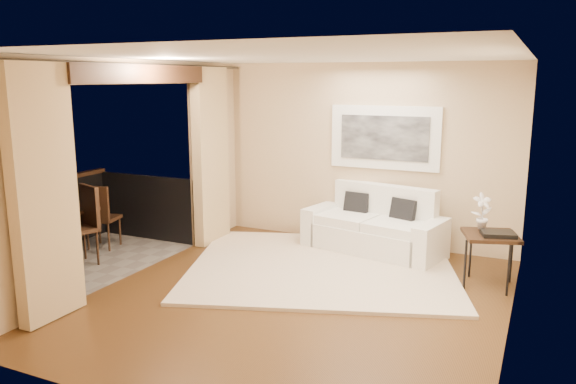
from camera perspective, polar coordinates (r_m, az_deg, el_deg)
The scene contains 18 objects.
floor at distance 6.53m, azimuth 0.93°, elevation -10.74°, with size 5.00×5.00×0.00m, color brown.
room_shell at distance 7.18m, azimuth -15.06°, elevation 11.50°, with size 5.00×6.40×5.00m.
balcony at distance 8.30m, azimuth -20.49°, elevation -5.29°, with size 1.81×2.60×1.17m.
curtains at distance 7.26m, azimuth -14.45°, elevation 2.12°, with size 0.16×4.80×2.64m.
artwork at distance 8.32m, azimuth 9.79°, elevation 5.46°, with size 1.62×0.07×0.92m.
rug at distance 7.52m, azimuth 3.43°, elevation -7.53°, with size 3.41×2.97×0.04m, color beige.
sofa at distance 8.20m, azimuth 8.89°, elevation -3.75°, with size 2.10×1.24×0.95m.
side_table at distance 7.13m, azimuth 19.86°, elevation -4.45°, with size 0.76×0.76×0.65m.
tray at distance 7.04m, azimuth 20.58°, elevation -4.00°, with size 0.38×0.28×0.05m, color black.
orchid at distance 7.24m, azimuth 19.12°, elevation -1.86°, with size 0.24×0.16×0.45m, color white.
bistro_table at distance 8.39m, azimuth -21.32°, elevation -2.11°, with size 0.66×0.66×0.70m.
balcony_chair_far at distance 8.61m, azimuth -18.64°, elevation -1.98°, with size 0.50×0.50×0.96m.
balcony_chair_near at distance 8.01m, azimuth -20.05°, elevation -2.56°, with size 0.59×0.59×1.07m.
ice_bucket at distance 8.51m, azimuth -21.80°, elevation -0.70°, with size 0.18×0.18×0.20m, color silver.
candle at distance 8.47m, azimuth -20.46°, elevation -1.10°, with size 0.06×0.06×0.07m, color #FB2616.
vase at distance 8.23m, azimuth -22.35°, elevation -1.19°, with size 0.04×0.04×0.18m, color silver.
glass_a at distance 8.24m, azimuth -21.25°, elevation -1.32°, with size 0.06×0.06×0.12m, color silver.
glass_b at distance 8.24m, azimuth -20.27°, elevation -1.25°, with size 0.06×0.06×0.12m, color silver.
Camera 1 is at (2.45, -5.53, 2.47)m, focal length 35.00 mm.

